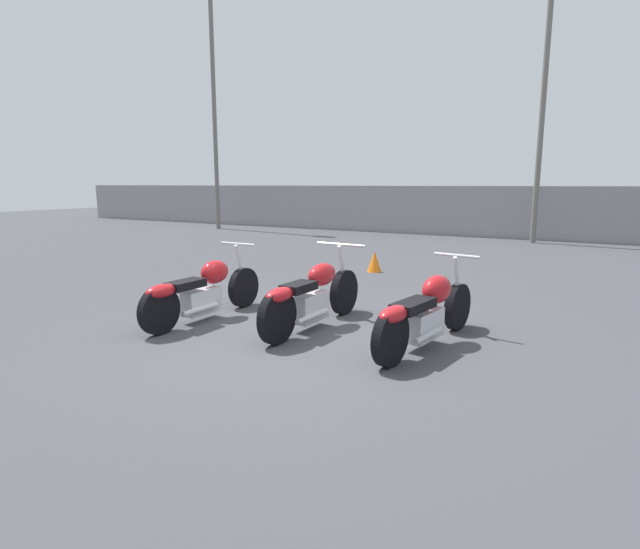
% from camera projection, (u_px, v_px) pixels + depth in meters
% --- Properties ---
extents(ground_plane, '(60.00, 60.00, 0.00)m').
position_uv_depth(ground_plane, '(292.00, 340.00, 5.60)').
color(ground_plane, '#424247').
extents(fence_back, '(40.00, 0.04, 1.66)m').
position_uv_depth(fence_back, '(502.00, 212.00, 15.94)').
color(fence_back, gray).
rests_on(fence_back, ground_plane).
extents(light_pole_left, '(0.70, 0.35, 8.96)m').
position_uv_depth(light_pole_left, '(213.00, 90.00, 18.64)').
color(light_pole_left, slate).
rests_on(light_pole_left, ground_plane).
extents(light_pole_right, '(0.70, 0.35, 9.07)m').
position_uv_depth(light_pole_right, '(547.00, 56.00, 13.93)').
color(light_pole_right, slate).
rests_on(light_pole_right, ground_plane).
extents(motorcycle_slot_0, '(0.58, 2.10, 0.93)m').
position_uv_depth(motorcycle_slot_0, '(202.00, 291.00, 6.35)').
color(motorcycle_slot_0, black).
rests_on(motorcycle_slot_0, ground_plane).
extents(motorcycle_slot_1, '(0.71, 2.10, 0.97)m').
position_uv_depth(motorcycle_slot_1, '(312.00, 296.00, 5.98)').
color(motorcycle_slot_1, black).
rests_on(motorcycle_slot_1, ground_plane).
extents(motorcycle_slot_2, '(0.61, 2.12, 0.93)m').
position_uv_depth(motorcycle_slot_2, '(426.00, 312.00, 5.29)').
color(motorcycle_slot_2, black).
rests_on(motorcycle_slot_2, ground_plane).
extents(traffic_cone_near, '(0.29, 0.29, 0.41)m').
position_uv_depth(traffic_cone_near, '(374.00, 261.00, 9.92)').
color(traffic_cone_near, orange).
rests_on(traffic_cone_near, ground_plane).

